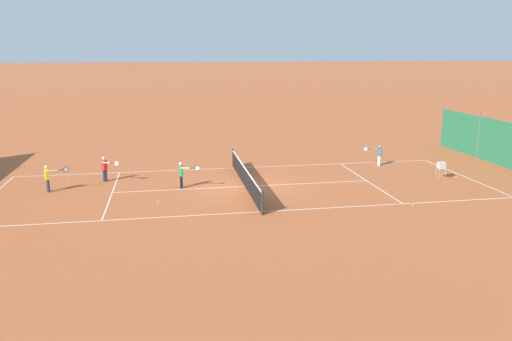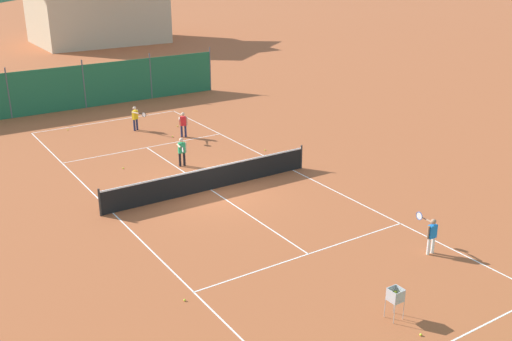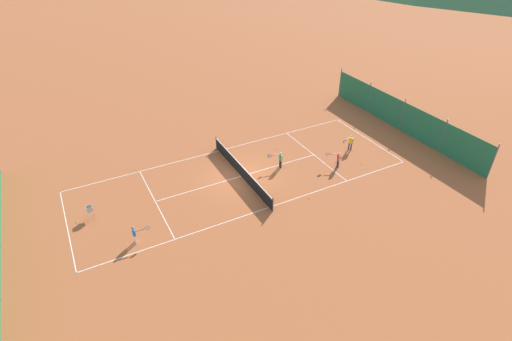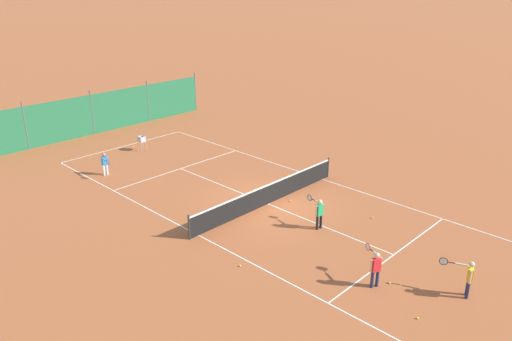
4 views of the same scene
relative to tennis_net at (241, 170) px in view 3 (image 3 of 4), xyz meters
The scene contains 17 objects.
ground_plane 0.50m from the tennis_net, ahead, with size 600.00×600.00×0.00m, color #A8542D.
court_line_markings 0.50m from the tennis_net, ahead, with size 8.25×23.85×0.01m.
tennis_net is the anchor object (origin of this frame).
windscreen_fence_far 15.52m from the tennis_net, 90.00° to the left, with size 17.28×0.08×2.90m.
player_far_baseline 9.39m from the tennis_net, 85.71° to the left, with size 0.43×1.10×1.30m.
player_near_baseline 3.10m from the tennis_net, 84.83° to the left, with size 0.58×1.04×1.30m.
player_far_service 9.06m from the tennis_net, 68.77° to the right, with size 0.45×1.00×1.22m.
player_near_service 7.29m from the tennis_net, 71.91° to the left, with size 0.80×0.94×1.30m.
tennis_ball_by_net_left 4.71m from the tennis_net, 116.08° to the left, with size 0.07×0.07×0.07m, color #CCE033.
tennis_ball_by_net_right 8.07m from the tennis_net, 124.14° to the right, with size 0.07×0.07×0.07m, color #CCE033.
tennis_ball_far_corner 7.49m from the tennis_net, 76.17° to the left, with size 0.07×0.07×0.07m, color #CCE033.
tennis_ball_alley_left 5.39m from the tennis_net, 32.07° to the left, with size 0.07×0.07×0.07m, color #CCE033.
tennis_ball_service_box 9.27m from the tennis_net, 72.14° to the left, with size 0.07×0.07×0.07m, color #CCE033.
tennis_ball_near_corner 11.33m from the tennis_net, 91.24° to the right, with size 0.07×0.07×0.07m, color #CCE033.
tennis_ball_mid_court 1.16m from the tennis_net, 147.02° to the left, with size 0.07×0.07×0.07m, color #CCE033.
tennis_ball_alley_right 11.63m from the tennis_net, 101.72° to the left, with size 0.07×0.07×0.07m, color #CCE033.
ball_hopper 10.41m from the tennis_net, 91.46° to the right, with size 0.36×0.36×0.89m.
Camera 3 is at (21.70, -10.31, 16.41)m, focal length 28.00 mm.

